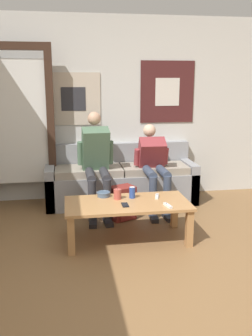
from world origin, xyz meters
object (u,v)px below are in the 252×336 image
backpack (123,204)px  ceramic_bowl (104,194)px  pillar_candle (118,194)px  person_seated_teen (154,164)px  game_controller_near_right (168,206)px  drink_can_blue (132,192)px  game_controller_near_left (157,196)px  couch (121,182)px  cell_phone (125,205)px  coffee_table (127,208)px  person_seated_adult (96,160)px

backpack → ceramic_bowl: 0.53m
backpack → pillar_candle: 0.58m
person_seated_teen → game_controller_near_right: bearing=-96.0°
drink_can_blue → game_controller_near_left: 0.28m
couch → person_seated_teen: 0.60m
person_seated_teen → cell_phone: size_ratio=8.07×
couch → game_controller_near_left: (0.23, -1.16, 0.14)m
couch → ceramic_bowl: (-0.35, -1.04, 0.16)m
cell_phone → backpack: bearing=83.3°
person_seated_teen → game_controller_near_right: person_seated_teen is taller
cell_phone → pillar_candle: bearing=102.0°
drink_can_blue → person_seated_teen: bearing=61.8°
ceramic_bowl → coffee_table: bearing=-46.0°
game_controller_near_left → pillar_candle: bearing=178.4°
coffee_table → game_controller_near_right: size_ratio=8.88×
coffee_table → person_seated_adult: person_seated_adult is taller
coffee_table → cell_phone: cell_phone is taller
game_controller_near_right → game_controller_near_left: bearing=96.3°
couch → drink_can_blue: couch is taller
coffee_table → person_seated_teen: (0.50, 0.94, 0.26)m
ceramic_bowl → backpack: bearing=54.3°
person_seated_teen → drink_can_blue: size_ratio=8.87×
person_seated_adult → game_controller_near_left: person_seated_adult is taller
ceramic_bowl → game_controller_near_left: ceramic_bowl is taller
person_seated_teen → game_controller_near_right: size_ratio=7.43×
person_seated_teen → game_controller_near_right: (-0.12, -1.14, -0.18)m
ceramic_bowl → cell_phone: 0.38m
couch → game_controller_near_left: couch is taller
drink_can_blue → pillar_candle: bearing=-175.6°
person_seated_teen → cell_phone: 1.18m
ceramic_bowl → game_controller_near_left: (0.58, -0.12, -0.02)m
backpack → couch: bearing=83.5°
person_seated_adult → drink_can_blue: person_seated_adult is taller
person_seated_teen → game_controller_near_left: size_ratio=7.44×
coffee_table → person_seated_adult: 1.02m
pillar_candle → couch: bearing=79.8°
person_seated_teen → backpack: size_ratio=2.66×
couch → ceramic_bowl: 1.10m
person_seated_adult → person_seated_teen: size_ratio=1.16×
drink_can_blue → cell_phone: size_ratio=0.91×
person_seated_teen → person_seated_adult: bearing=-179.9°
person_seated_teen → drink_can_blue: bearing=-118.2°
drink_can_blue → cell_phone: bearing=-116.4°
game_controller_near_left → ceramic_bowl: bearing=168.0°
game_controller_near_right → cell_phone: 0.44m
person_seated_adult → ceramic_bowl: (0.02, -0.70, -0.24)m
game_controller_near_left → game_controller_near_right: size_ratio=1.00×
person_seated_teen → ceramic_bowl: bearing=-136.3°
backpack → ceramic_bowl: size_ratio=2.82×
backpack → game_controller_near_right: bearing=-67.4°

